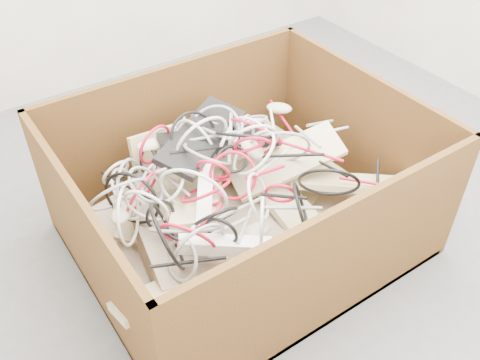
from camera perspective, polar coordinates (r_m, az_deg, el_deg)
ground at (r=2.38m, az=4.75°, el=-2.68°), size 3.00×3.00×0.00m
cardboard_box at (r=2.12m, az=-0.09°, el=-3.71°), size 1.26×1.05×0.59m
keyboard_pile at (r=2.04m, az=-0.53°, el=-0.25°), size 1.25×0.94×0.35m
mice_scatter at (r=1.97m, az=-0.81°, el=0.46°), size 0.99×0.78×0.20m
power_strip_left at (r=1.86m, az=-3.83°, el=-1.55°), size 0.20×0.26×0.12m
power_strip_right at (r=1.72m, az=-1.54°, el=-7.03°), size 0.30×0.20×0.10m
vga_plug at (r=2.19m, az=9.53°, el=4.93°), size 0.06×0.06×0.03m
cable_tangle at (r=1.91m, az=-3.57°, el=0.62°), size 1.18×0.84×0.42m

